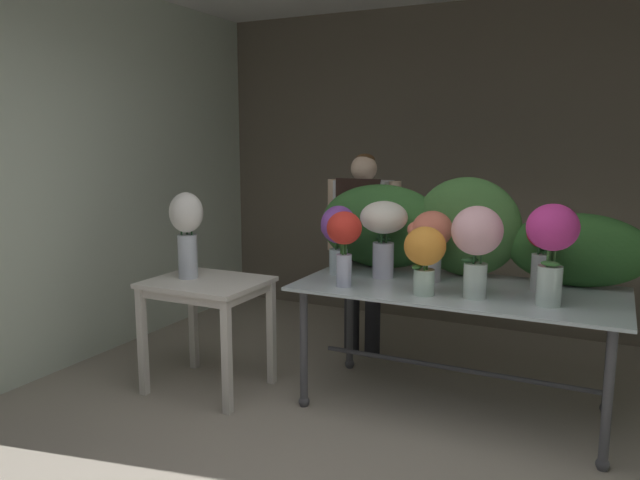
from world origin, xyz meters
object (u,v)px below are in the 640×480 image
at_px(florist, 363,233).
at_px(vase_magenta_carnations, 551,241).
at_px(vase_coral_ranunculus, 431,237).
at_px(side_table_white, 207,295).
at_px(vase_crimson_tulips, 541,245).
at_px(vase_violet_hydrangea, 338,232).
at_px(display_table_glass, 457,306).
at_px(vase_ivory_freesia, 383,228).
at_px(vase_blush_anemones, 477,240).
at_px(vase_white_roses_tall, 187,228).
at_px(vase_scarlet_snapdragons, 344,237).
at_px(vase_sunset_lilies, 424,253).

distance_m(florist, vase_magenta_carnations, 1.68).
bearing_deg(vase_coral_ranunculus, florist, 140.05).
relative_size(side_table_white, florist, 0.48).
height_order(vase_crimson_tulips, vase_violet_hydrangea, vase_crimson_tulips).
bearing_deg(vase_magenta_carnations, vase_coral_ranunculus, 158.54).
bearing_deg(display_table_glass, vase_ivory_freesia, 173.47).
relative_size(display_table_glass, side_table_white, 2.55).
xyz_separation_m(display_table_glass, vase_ivory_freesia, (-0.50, 0.06, 0.44)).
bearing_deg(vase_blush_anemones, vase_magenta_carnations, 1.36).
xyz_separation_m(vase_violet_hydrangea, vase_white_roses_tall, (-0.91, -0.43, 0.02)).
bearing_deg(vase_crimson_tulips, display_table_glass, -163.42).
relative_size(vase_blush_anemones, vase_scarlet_snapdragons, 1.14).
xyz_separation_m(florist, vase_crimson_tulips, (1.35, -0.55, 0.09)).
bearing_deg(vase_magenta_carnations, side_table_white, -174.30).
relative_size(vase_scarlet_snapdragons, vase_crimson_tulips, 1.00).
xyz_separation_m(vase_ivory_freesia, vase_sunset_lilies, (0.37, -0.32, -0.08)).
height_order(display_table_glass, vase_violet_hydrangea, vase_violet_hydrangea).
relative_size(side_table_white, vase_crimson_tulips, 1.64).
bearing_deg(florist, vase_coral_ranunculus, -39.95).
height_order(vase_coral_ranunculus, vase_violet_hydrangea, vase_violet_hydrangea).
distance_m(vase_magenta_carnations, vase_crimson_tulips, 0.34).
relative_size(side_table_white, vase_scarlet_snapdragons, 1.63).
height_order(florist, vase_magenta_carnations, florist).
bearing_deg(vase_scarlet_snapdragons, vase_sunset_lilies, 1.64).
height_order(side_table_white, vase_scarlet_snapdragons, vase_scarlet_snapdragons).
height_order(vase_coral_ranunculus, vase_crimson_tulips, vase_crimson_tulips).
bearing_deg(vase_coral_ranunculus, vase_magenta_carnations, -21.46).
bearing_deg(vase_blush_anemones, side_table_white, -173.32).
bearing_deg(vase_violet_hydrangea, vase_white_roses_tall, -154.71).
bearing_deg(vase_white_roses_tall, vase_magenta_carnations, 5.33).
bearing_deg(vase_white_roses_tall, vase_coral_ranunculus, 18.16).
distance_m(side_table_white, vase_scarlet_snapdragons, 1.04).
bearing_deg(display_table_glass, vase_coral_ranunculus, 153.42).
bearing_deg(vase_white_roses_tall, vase_sunset_lilies, 4.99).
bearing_deg(side_table_white, vase_white_roses_tall, -180.00).
distance_m(vase_coral_ranunculus, vase_white_roses_tall, 1.60).
bearing_deg(vase_ivory_freesia, vase_blush_anemones, -21.56).
relative_size(display_table_glass, vase_blush_anemones, 3.67).
height_order(vase_ivory_freesia, vase_crimson_tulips, vase_ivory_freesia).
bearing_deg(vase_violet_hydrangea, display_table_glass, -2.25).
height_order(florist, vase_ivory_freesia, florist).
distance_m(vase_blush_anemones, vase_sunset_lilies, 0.30).
distance_m(vase_coral_ranunculus, vase_sunset_lilies, 0.37).
bearing_deg(vase_crimson_tulips, vase_coral_ranunculus, -176.93).
distance_m(vase_blush_anemones, vase_scarlet_snapdragons, 0.78).
height_order(vase_sunset_lilies, vase_white_roses_tall, vase_white_roses_tall).
height_order(vase_magenta_carnations, vase_scarlet_snapdragons, vase_magenta_carnations).
relative_size(display_table_glass, vase_magenta_carnations, 3.48).
relative_size(vase_sunset_lilies, vase_crimson_tulips, 0.86).
distance_m(side_table_white, vase_violet_hydrangea, 0.97).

